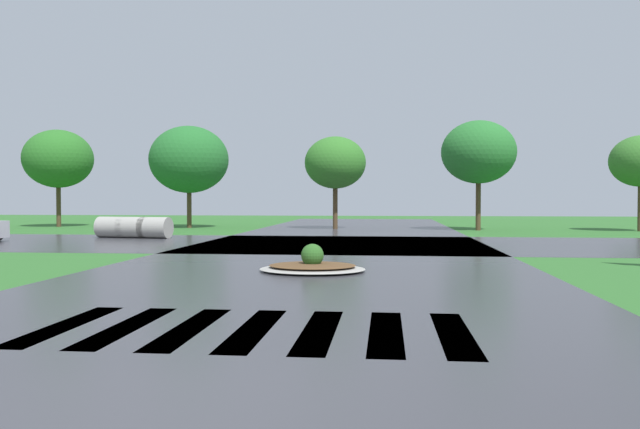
{
  "coord_description": "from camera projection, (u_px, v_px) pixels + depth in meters",
  "views": [
    {
      "loc": [
        1.8,
        -4.99,
        1.8
      ],
      "look_at": [
        -0.17,
        13.89,
        1.31
      ],
      "focal_mm": 35.82,
      "sensor_mm": 36.0,
      "label": 1
    }
  ],
  "objects": [
    {
      "name": "drainage_pipe_stack",
      "position": [
        134.0,
        227.0,
        28.81
      ],
      "size": [
        3.61,
        1.5,
        0.95
      ],
      "color": "#9E9B93",
      "rests_on": "ground"
    },
    {
      "name": "median_island",
      "position": [
        312.0,
        266.0,
        15.63
      ],
      "size": [
        2.6,
        2.22,
        0.68
      ],
      "color": "#9E9B93",
      "rests_on": "ground"
    },
    {
      "name": "asphalt_cross_road",
      "position": [
        340.0,
        244.0,
        25.05
      ],
      "size": [
        90.0,
        10.13,
        0.01
      ],
      "primitive_type": "cube",
      "color": "#35353A",
      "rests_on": "ground"
    },
    {
      "name": "ground_plane",
      "position": [
        164.0,
        425.0,
        5.2
      ],
      "size": [
        120.0,
        120.0,
        0.1
      ],
      "primitive_type": "cube",
      "color": "#2D6628"
    },
    {
      "name": "crosswalk_stripes",
      "position": [
        254.0,
        329.0,
        8.73
      ],
      "size": [
        5.85,
        2.94,
        0.01
      ],
      "color": "white",
      "rests_on": "ground"
    },
    {
      "name": "asphalt_roadway",
      "position": [
        310.0,
        274.0,
        15.14
      ],
      "size": [
        11.26,
        80.0,
        0.01
      ],
      "primitive_type": "cube",
      "color": "#35353A",
      "rests_on": "ground"
    },
    {
      "name": "background_treeline",
      "position": [
        277.0,
        159.0,
        37.61
      ],
      "size": [
        37.96,
        6.04,
        6.16
      ],
      "color": "#4C3823",
      "rests_on": "ground"
    }
  ]
}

